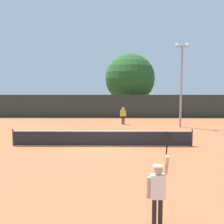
# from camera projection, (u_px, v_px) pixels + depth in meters

# --- Properties ---
(ground_plane) EXTENTS (120.00, 120.00, 0.00)m
(ground_plane) POSITION_uv_depth(u_px,v_px,m) (102.00, 146.00, 16.79)
(ground_plane) COLOR #9E5633
(tennis_net) EXTENTS (11.18, 0.08, 1.07)m
(tennis_net) POSITION_uv_depth(u_px,v_px,m) (102.00, 138.00, 16.74)
(tennis_net) COLOR #232328
(tennis_net) RESTS_ON ground
(perimeter_fence) EXTENTS (36.53, 0.12, 2.63)m
(perimeter_fence) POSITION_uv_depth(u_px,v_px,m) (108.00, 106.00, 31.17)
(perimeter_fence) COLOR #2D332D
(perimeter_fence) RESTS_ON ground
(player_serving) EXTENTS (0.68, 0.40, 2.60)m
(player_serving) POSITION_uv_depth(u_px,v_px,m) (158.00, 187.00, 7.00)
(player_serving) COLOR white
(player_serving) RESTS_ON ground
(player_receiving) EXTENTS (0.57, 0.23, 1.60)m
(player_receiving) POSITION_uv_depth(u_px,v_px,m) (123.00, 114.00, 25.77)
(player_receiving) COLOR yellow
(player_receiving) RESTS_ON ground
(tennis_ball) EXTENTS (0.07, 0.07, 0.07)m
(tennis_ball) POSITION_uv_depth(u_px,v_px,m) (102.00, 155.00, 14.60)
(tennis_ball) COLOR #CCE033
(tennis_ball) RESTS_ON ground
(light_pole) EXTENTS (1.18, 0.28, 7.38)m
(light_pole) POSITION_uv_depth(u_px,v_px,m) (181.00, 79.00, 23.81)
(light_pole) COLOR gray
(light_pole) RESTS_ON ground
(large_tree) EXTENTS (6.54, 6.54, 7.86)m
(large_tree) POSITION_uv_depth(u_px,v_px,m) (130.00, 78.00, 35.66)
(large_tree) COLOR brown
(large_tree) RESTS_ON ground
(parked_car_near) EXTENTS (2.44, 4.42, 1.69)m
(parked_car_near) POSITION_uv_depth(u_px,v_px,m) (122.00, 105.00, 39.38)
(parked_car_near) COLOR navy
(parked_car_near) RESTS_ON ground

